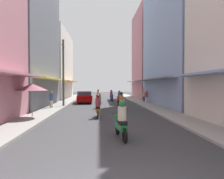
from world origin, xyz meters
TOP-DOWN VIEW (x-y plane):
  - ground_plane at (0.00, 15.87)m, footprint 87.44×87.44m
  - sidewalk_left at (-4.70, 15.87)m, footprint 1.85×47.75m
  - sidewalk_right at (4.70, 15.87)m, footprint 1.85×47.75m
  - building_left_mid at (-8.62, 17.35)m, footprint 7.05×10.83m
  - building_left_far at (-8.62, 29.79)m, footprint 7.05×12.07m
  - building_right_mid at (8.62, 17.34)m, footprint 7.05×12.67m
  - building_right_far at (8.62, 28.83)m, footprint 7.05×8.92m
  - motorbike_red at (1.71, 18.19)m, footprint 0.66×1.78m
  - motorbike_blue at (1.16, 22.79)m, footprint 0.55×1.81m
  - motorbike_green at (0.41, 4.85)m, footprint 0.55×1.81m
  - motorbike_black at (-0.49, 15.27)m, footprint 0.55×1.81m
  - motorbike_silver at (-0.65, 27.20)m, footprint 0.60×1.80m
  - motorbike_orange at (-0.55, 10.12)m, footprint 0.55×1.81m
  - motorbike_white at (1.52, 14.06)m, footprint 0.77×1.73m
  - parked_car at (-2.30, 20.80)m, footprint 2.13×4.24m
  - pedestrian_midway at (5.23, 20.15)m, footprint 0.34×0.34m
  - pedestrian_crossing at (5.23, 21.53)m, footprint 0.44×0.44m
  - pedestrian_foreground at (-4.88, 15.25)m, footprint 0.34×0.34m
  - vendor_umbrella at (-4.79, 9.80)m, footprint 1.99×1.99m
  - utility_pole at (-4.03, 16.62)m, footprint 0.20×1.20m

SIDE VIEW (x-z plane):
  - ground_plane at x=0.00m, z-range 0.00..0.00m
  - sidewalk_left at x=-4.70m, z-range 0.00..0.12m
  - sidewalk_right at x=4.70m, z-range 0.00..0.12m
  - motorbike_red at x=1.71m, z-range -0.09..1.49m
  - motorbike_blue at x=1.16m, z-range -0.09..1.49m
  - motorbike_green at x=0.41m, z-range -0.09..1.49m
  - motorbike_black at x=-0.49m, z-range -0.09..1.49m
  - motorbike_silver at x=-0.65m, z-range -0.09..1.49m
  - motorbike_orange at x=-0.55m, z-range -0.09..1.49m
  - motorbike_white at x=1.52m, z-range -0.09..1.49m
  - parked_car at x=-2.30m, z-range 0.01..1.46m
  - pedestrian_midway at x=5.23m, z-range 0.00..1.55m
  - pedestrian_foreground at x=-4.88m, z-range 0.00..1.65m
  - pedestrian_crossing at x=5.23m, z-range 0.10..1.74m
  - vendor_umbrella at x=-4.79m, z-range 0.91..3.20m
  - utility_pole at x=-4.03m, z-range 0.08..6.76m
  - building_left_far at x=-8.62m, z-range 0.00..10.79m
  - building_right_far at x=8.62m, z-range -0.01..14.27m
  - building_left_mid at x=-8.62m, z-range -0.01..14.77m
  - building_right_mid at x=8.62m, z-range -0.01..17.53m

